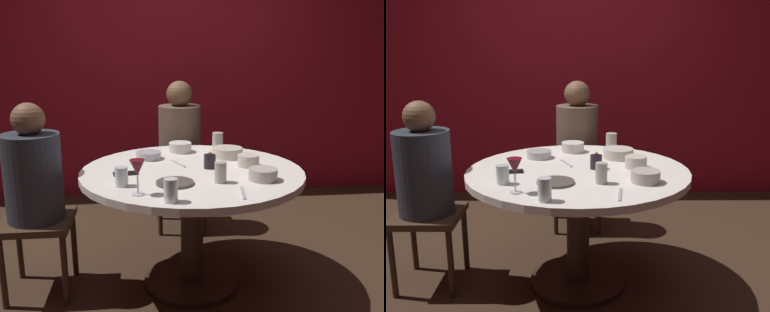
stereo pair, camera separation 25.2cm
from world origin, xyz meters
The scene contains 20 objects.
ground_plane centered at (0.00, 0.00, 0.00)m, with size 8.00×8.00×0.00m, color #382619.
back_wall centered at (0.00, 1.81, 1.30)m, with size 6.00×0.10×2.60m, color maroon.
dining_table centered at (0.00, 0.00, 0.59)m, with size 1.31×1.31×0.74m.
seated_diner_left centered at (-0.91, 0.00, 0.71)m, with size 0.40×0.40×1.15m.
seated_diner_back centered at (0.00, 0.89, 0.74)m, with size 0.40×0.40×1.20m.
candle_holder centered at (0.11, 0.01, 0.78)m, with size 0.07×0.07×0.11m.
wine_glass centered at (-0.31, -0.43, 0.87)m, with size 0.08×0.08×0.18m.
dinner_plate centered at (-0.12, -0.28, 0.75)m, with size 0.20×0.20×0.01m, color #4C4742.
cell_phone centered at (-0.39, -0.06, 0.75)m, with size 0.07×0.14×0.01m, color black.
bowl_serving_large centered at (-0.25, 0.28, 0.77)m, with size 0.16×0.16×0.05m, color #B7B7BC.
bowl_salad_center centered at (0.36, -0.26, 0.77)m, with size 0.16×0.16×0.06m, color #B2ADA3.
bowl_small_white centered at (0.35, 0.03, 0.78)m, with size 0.13×0.13×0.07m, color beige.
bowl_sauce_side centered at (0.26, 0.26, 0.77)m, with size 0.20×0.20×0.06m, color beige.
bowl_rice_portion centered at (-0.03, 0.44, 0.78)m, with size 0.16×0.16×0.07m, color silver.
cup_near_candle centered at (0.12, -0.28, 0.80)m, with size 0.06×0.06×0.11m, color #B2ADA3.
cup_by_left_diner centered at (-0.16, -0.55, 0.80)m, with size 0.07×0.07×0.11m, color silver.
cup_by_right_diner centered at (-0.40, -0.28, 0.79)m, with size 0.07×0.07×0.10m, color silver.
cup_center_front centered at (0.24, 0.50, 0.80)m, with size 0.08×0.08×0.12m, color #B2ADA3.
fork_near_plate centered at (0.20, -0.47, 0.74)m, with size 0.02×0.18×0.01m, color #B7B7BC.
knife_near_plate centered at (-0.07, 0.12, 0.74)m, with size 0.02×0.18×0.01m, color #B7B7BC.
Camera 2 is at (-0.02, -2.45, 1.43)m, focal length 40.12 mm.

